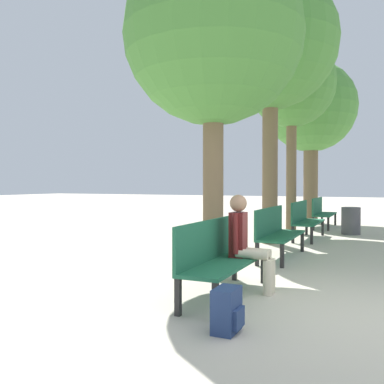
{
  "coord_description": "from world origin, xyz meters",
  "views": [
    {
      "loc": [
        0.18,
        -4.63,
        1.38
      ],
      "look_at": [
        -3.61,
        3.62,
        1.19
      ],
      "focal_mm": 40.0,
      "sensor_mm": 36.0,
      "label": 1
    }
  ],
  "objects_px": {
    "bench_row_2": "(304,218)",
    "tree_row_3": "(311,109)",
    "tree_row_2": "(292,85)",
    "person_seated": "(247,240)",
    "tree_row_1": "(270,44)",
    "bench_row_1": "(276,230)",
    "bench_row_3": "(321,211)",
    "bench_row_0": "(218,254)",
    "trash_bin": "(351,221)",
    "backpack": "(227,310)",
    "tree_row_0": "(213,37)"
  },
  "relations": [
    {
      "from": "bench_row_2",
      "to": "tree_row_3",
      "type": "xyz_separation_m",
      "value": [
        -0.59,
        4.56,
        3.46
      ]
    },
    {
      "from": "tree_row_2",
      "to": "person_seated",
      "type": "distance_m",
      "value": 7.68
    },
    {
      "from": "tree_row_1",
      "to": "person_seated",
      "type": "xyz_separation_m",
      "value": [
        0.83,
        -4.44,
        -3.89
      ]
    },
    {
      "from": "bench_row_1",
      "to": "person_seated",
      "type": "distance_m",
      "value": 2.61
    },
    {
      "from": "bench_row_2",
      "to": "bench_row_3",
      "type": "xyz_separation_m",
      "value": [
        0.0,
        2.95,
        0.0
      ]
    },
    {
      "from": "tree_row_1",
      "to": "bench_row_2",
      "type": "bearing_deg",
      "value": 62.04
    },
    {
      "from": "bench_row_0",
      "to": "trash_bin",
      "type": "bearing_deg",
      "value": 82.48
    },
    {
      "from": "bench_row_1",
      "to": "tree_row_2",
      "type": "relative_size",
      "value": 0.35
    },
    {
      "from": "tree_row_1",
      "to": "bench_row_0",
      "type": "bearing_deg",
      "value": -82.98
    },
    {
      "from": "tree_row_3",
      "to": "person_seated",
      "type": "distance_m",
      "value": 10.67
    },
    {
      "from": "backpack",
      "to": "trash_bin",
      "type": "height_order",
      "value": "trash_bin"
    },
    {
      "from": "tree_row_1",
      "to": "person_seated",
      "type": "bearing_deg",
      "value": -79.36
    },
    {
      "from": "bench_row_1",
      "to": "backpack",
      "type": "xyz_separation_m",
      "value": [
        0.53,
        -4.1,
        -0.32
      ]
    },
    {
      "from": "tree_row_0",
      "to": "tree_row_3",
      "type": "relative_size",
      "value": 0.9
    },
    {
      "from": "person_seated",
      "to": "trash_bin",
      "type": "distance_m",
      "value": 7.05
    },
    {
      "from": "tree_row_2",
      "to": "tree_row_3",
      "type": "relative_size",
      "value": 0.96
    },
    {
      "from": "tree_row_1",
      "to": "tree_row_3",
      "type": "height_order",
      "value": "tree_row_1"
    },
    {
      "from": "bench_row_2",
      "to": "tree_row_2",
      "type": "distance_m",
      "value": 3.85
    },
    {
      "from": "person_seated",
      "to": "bench_row_3",
      "type": "bearing_deg",
      "value": 91.64
    },
    {
      "from": "bench_row_3",
      "to": "person_seated",
      "type": "xyz_separation_m",
      "value": [
        0.24,
        -8.5,
        0.14
      ]
    },
    {
      "from": "bench_row_1",
      "to": "tree_row_0",
      "type": "distance_m",
      "value": 3.57
    },
    {
      "from": "person_seated",
      "to": "backpack",
      "type": "height_order",
      "value": "person_seated"
    },
    {
      "from": "tree_row_0",
      "to": "person_seated",
      "type": "bearing_deg",
      "value": -48.42
    },
    {
      "from": "bench_row_2",
      "to": "trash_bin",
      "type": "relative_size",
      "value": 2.58
    },
    {
      "from": "bench_row_1",
      "to": "backpack",
      "type": "relative_size",
      "value": 4.6
    },
    {
      "from": "bench_row_3",
      "to": "tree_row_1",
      "type": "distance_m",
      "value": 5.75
    },
    {
      "from": "backpack",
      "to": "trash_bin",
      "type": "xyz_separation_m",
      "value": [
        0.44,
        8.51,
        0.16
      ]
    },
    {
      "from": "person_seated",
      "to": "tree_row_1",
      "type": "bearing_deg",
      "value": 100.64
    },
    {
      "from": "bench_row_2",
      "to": "bench_row_1",
      "type": "bearing_deg",
      "value": -90.0
    },
    {
      "from": "bench_row_0",
      "to": "tree_row_3",
      "type": "xyz_separation_m",
      "value": [
        -0.59,
        10.46,
        3.46
      ]
    },
    {
      "from": "backpack",
      "to": "bench_row_0",
      "type": "bearing_deg",
      "value": 114.84
    },
    {
      "from": "tree_row_3",
      "to": "trash_bin",
      "type": "xyz_separation_m",
      "value": [
        1.56,
        -3.1,
        -3.62
      ]
    },
    {
      "from": "person_seated",
      "to": "trash_bin",
      "type": "xyz_separation_m",
      "value": [
        0.73,
        7.01,
        -0.29
      ]
    },
    {
      "from": "tree_row_3",
      "to": "backpack",
      "type": "relative_size",
      "value": 13.65
    },
    {
      "from": "bench_row_1",
      "to": "tree_row_0",
      "type": "bearing_deg",
      "value": -109.61
    },
    {
      "from": "bench_row_1",
      "to": "tree_row_3",
      "type": "xyz_separation_m",
      "value": [
        -0.59,
        7.51,
        3.46
      ]
    },
    {
      "from": "tree_row_2",
      "to": "bench_row_3",
      "type": "bearing_deg",
      "value": 70.78
    },
    {
      "from": "tree_row_2",
      "to": "tree_row_3",
      "type": "bearing_deg",
      "value": 90.0
    },
    {
      "from": "bench_row_1",
      "to": "person_seated",
      "type": "xyz_separation_m",
      "value": [
        0.24,
        -2.6,
        0.14
      ]
    },
    {
      "from": "bench_row_1",
      "to": "tree_row_2",
      "type": "bearing_deg",
      "value": 97.97
    },
    {
      "from": "tree_row_3",
      "to": "tree_row_0",
      "type": "bearing_deg",
      "value": -90.0
    },
    {
      "from": "bench_row_1",
      "to": "trash_bin",
      "type": "relative_size",
      "value": 2.58
    },
    {
      "from": "tree_row_1",
      "to": "tree_row_2",
      "type": "relative_size",
      "value": 1.14
    },
    {
      "from": "tree_row_1",
      "to": "backpack",
      "type": "relative_size",
      "value": 14.9
    },
    {
      "from": "bench_row_2",
      "to": "backpack",
      "type": "height_order",
      "value": "bench_row_2"
    },
    {
      "from": "bench_row_3",
      "to": "trash_bin",
      "type": "bearing_deg",
      "value": -56.95
    },
    {
      "from": "tree_row_3",
      "to": "backpack",
      "type": "height_order",
      "value": "tree_row_3"
    },
    {
      "from": "bench_row_2",
      "to": "backpack",
      "type": "relative_size",
      "value": 4.6
    },
    {
      "from": "bench_row_1",
      "to": "backpack",
      "type": "height_order",
      "value": "bench_row_1"
    },
    {
      "from": "tree_row_2",
      "to": "tree_row_0",
      "type": "bearing_deg",
      "value": -90.0
    }
  ]
}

